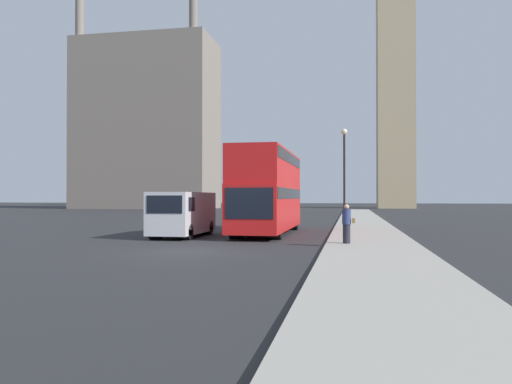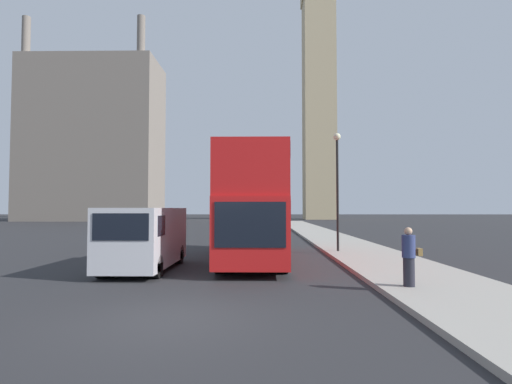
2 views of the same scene
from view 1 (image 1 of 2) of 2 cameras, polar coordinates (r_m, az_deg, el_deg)
The scene contains 8 objects.
ground_plane at distance 19.00m, azimuth -7.76°, elevation -6.70°, with size 300.00×300.00×0.00m, color #28282B.
sidewalk_strip at distance 18.04m, azimuth 13.52°, elevation -6.77°, with size 3.71×120.00×0.15m.
clock_tower at distance 99.48m, azimuth 15.61°, elevation 17.63°, with size 7.05×7.22×64.58m.
building_block_distant at distance 92.36m, azimuth -12.36°, elevation 7.53°, with size 24.28×11.97×36.57m.
red_double_decker_bus at distance 27.58m, azimuth 1.38°, elevation 0.40°, with size 2.55×10.50×4.51m.
white_van at distance 25.62m, azimuth -8.42°, elevation -2.38°, with size 2.05×5.19×2.27m.
pedestrian at distance 20.57m, azimuth 10.34°, elevation -3.59°, with size 0.51×0.35×1.59m.
street_lamp at distance 29.61m, azimuth 10.06°, elevation 3.24°, with size 0.36×0.36×5.88m.
Camera 1 is at (6.00, -17.91, 2.02)m, focal length 35.00 mm.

